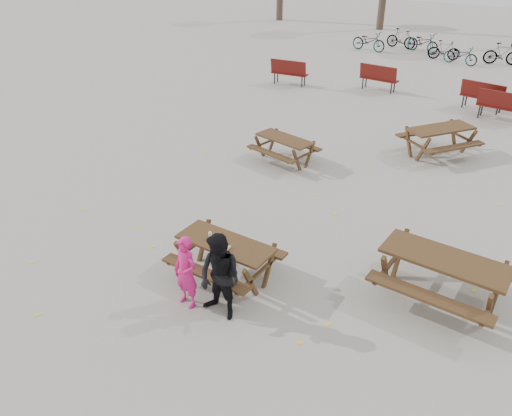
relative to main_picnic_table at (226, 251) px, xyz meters
The scene contains 13 objects.
ground 0.59m from the main_picnic_table, ahead, with size 80.00×80.00×0.00m, color gray.
main_picnic_table is the anchor object (origin of this frame).
food_tray 0.27m from the main_picnic_table, 54.89° to the right, with size 0.18×0.11×0.04m, color white.
bread_roll 0.30m from the main_picnic_table, 54.89° to the right, with size 0.14×0.06×0.05m, color tan.
soda_bottle 0.38m from the main_picnic_table, 162.80° to the right, with size 0.07×0.07×0.17m.
child 0.98m from the main_picnic_table, 95.74° to the right, with size 0.49×0.32×1.33m, color #D81B71.
adult 1.05m from the main_picnic_table, 57.93° to the right, with size 0.76×0.59×1.56m, color black.
picnic_table_east 3.78m from the main_picnic_table, 23.64° to the left, with size 2.07×1.66×0.89m, color #352113, non-canonical shape.
picnic_table_north 5.36m from the main_picnic_table, 109.19° to the left, with size 1.62×1.30×0.70m, color #352113, non-canonical shape.
picnic_table_far 8.04m from the main_picnic_table, 78.38° to the left, with size 1.88×1.51×0.81m, color #352113, non-canonical shape.
park_bench_row 12.34m from the main_picnic_table, 93.87° to the left, with size 9.57×1.83×1.03m.
bicycle_row 20.13m from the main_picnic_table, 97.07° to the left, with size 8.09×2.60×0.99m.
fallen_leaves 2.62m from the main_picnic_table, 78.69° to the left, with size 11.00×11.00×0.01m, color gold, non-canonical shape.
Camera 1 is at (4.58, -5.91, 5.73)m, focal length 35.00 mm.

